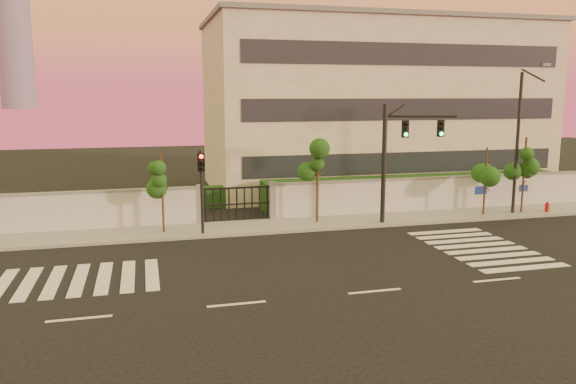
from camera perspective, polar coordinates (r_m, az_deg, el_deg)
name	(u,v)px	position (r m, az deg, el deg)	size (l,w,h in m)	color
ground	(375,291)	(20.64, 8.80, -9.95)	(120.00, 120.00, 0.00)	black
sidewalk	(297,224)	(30.15, 0.92, -3.31)	(60.00, 3.00, 0.15)	gray
perimeter_wall	(292,201)	(31.38, 0.38, -0.93)	(60.00, 0.36, 2.20)	#B6B8BD
hedge_row	(297,196)	(34.30, 0.92, -0.42)	(41.00, 4.25, 1.80)	#103515
institutional_building	(372,105)	(43.19, 8.52, 8.72)	(24.40, 12.40, 12.25)	beige
road_markings	(303,264)	(23.48, 1.57, -7.33)	(57.00, 7.62, 0.02)	silver
street_tree_c	(162,175)	(28.38, -12.67, 1.72)	(1.39, 1.10, 4.14)	#382314
street_tree_d	(318,164)	(30.00, 3.05, 2.89)	(1.54, 1.22, 4.49)	#382314
street_tree_e	(486,166)	(33.75, 19.49, 2.50)	(1.43, 1.14, 4.01)	#382314
street_tree_f	(525,158)	(35.18, 22.95, 3.21)	(1.41, 1.12, 4.54)	#382314
traffic_signal_main	(399,149)	(30.46, 11.16, 4.28)	(4.04, 1.16, 6.45)	black
traffic_signal_secondary	(202,182)	(27.74, -8.77, 0.99)	(0.33, 0.33, 4.30)	black
streetlight_east	(520,136)	(34.56, 22.49, 5.29)	(0.51, 2.06, 8.58)	black
fire_hydrant	(547,208)	(36.26, 24.82, -1.49)	(0.30, 0.28, 0.76)	red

